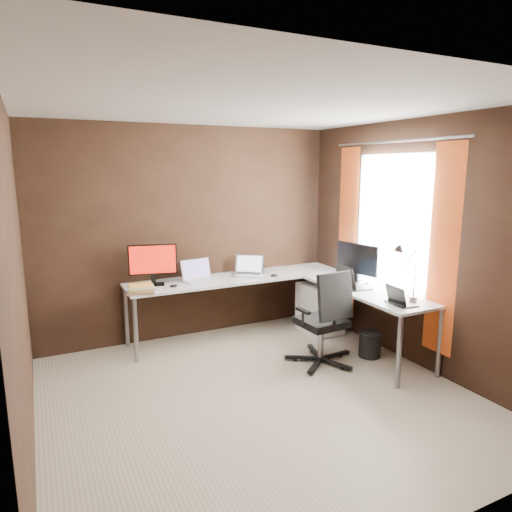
{
  "coord_description": "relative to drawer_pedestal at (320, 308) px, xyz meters",
  "views": [
    {
      "loc": [
        -1.68,
        -3.36,
        2.01
      ],
      "look_at": [
        0.45,
        0.95,
        1.08
      ],
      "focal_mm": 32.0,
      "sensor_mm": 36.0,
      "label": 1
    }
  ],
  "objects": [
    {
      "name": "laptop_silver",
      "position": [
        -0.79,
        0.39,
        0.48
      ],
      "size": [
        0.43,
        0.41,
        0.24
      ],
      "rotation": [
        0.0,
        0.0,
        -0.61
      ],
      "color": "silver",
      "rests_on": "desk"
    },
    {
      "name": "drawer_pedestal",
      "position": [
        0.0,
        0.0,
        0.0
      ],
      "size": [
        0.42,
        0.5,
        0.6
      ],
      "primitive_type": "cube",
      "color": "silver",
      "rests_on": "ground"
    },
    {
      "name": "room",
      "position": [
        -1.09,
        -1.08,
        0.98
      ],
      "size": [
        3.6,
        3.6,
        2.5
      ],
      "color": "tan",
      "rests_on": "ground"
    },
    {
      "name": "wastebasket",
      "position": [
        0.06,
        -0.88,
        -0.16
      ],
      "size": [
        0.25,
        0.25,
        0.27
      ],
      "primitive_type": "cylinder",
      "rotation": [
        0.0,
        0.0,
        0.07
      ],
      "color": "black",
      "rests_on": "ground"
    },
    {
      "name": "desk_lamp",
      "position": [
        0.08,
        -1.29,
        0.78
      ],
      "size": [
        0.19,
        0.21,
        0.56
      ],
      "rotation": [
        0.0,
        0.0,
        -0.18
      ],
      "color": "slate",
      "rests_on": "desk"
    },
    {
      "name": "monitor_left",
      "position": [
        -1.95,
        0.42,
        0.69
      ],
      "size": [
        0.52,
        0.19,
        0.46
      ],
      "rotation": [
        0.0,
        0.0,
        -0.22
      ],
      "color": "black",
      "rests_on": "desk"
    },
    {
      "name": "laptop_black_big",
      "position": [
        -0.05,
        -0.64,
        0.48
      ],
      "size": [
        0.31,
        0.41,
        0.25
      ],
      "rotation": [
        0.0,
        0.0,
        1.44
      ],
      "color": "black",
      "rests_on": "desk"
    },
    {
      "name": "laptop_black_small",
      "position": [
        -0.03,
        -1.36,
        0.47
      ],
      "size": [
        0.22,
        0.29,
        0.19
      ],
      "rotation": [
        0.0,
        0.0,
        1.47
      ],
      "color": "black",
      "rests_on": "desk"
    },
    {
      "name": "office_chair",
      "position": [
        -0.5,
        -0.8,
        -0.01
      ],
      "size": [
        0.56,
        0.56,
        1.01
      ],
      "rotation": [
        0.0,
        0.0,
        0.06
      ],
      "color": "black",
      "rests_on": "ground"
    },
    {
      "name": "mouse_left",
      "position": [
        -1.79,
        0.21,
        0.45
      ],
      "size": [
        0.09,
        0.06,
        0.03
      ],
      "primitive_type": "ellipsoid",
      "rotation": [
        0.0,
        0.0,
        -0.11
      ],
      "color": "black",
      "rests_on": "desk"
    },
    {
      "name": "mouse_corner",
      "position": [
        -0.57,
        0.15,
        0.45
      ],
      "size": [
        0.1,
        0.07,
        0.04
      ],
      "primitive_type": "ellipsoid",
      "rotation": [
        0.0,
        0.0,
        -0.12
      ],
      "color": "black",
      "rests_on": "desk"
    },
    {
      "name": "book_stack",
      "position": [
        -2.15,
        0.15,
        0.47
      ],
      "size": [
        0.32,
        0.28,
        0.09
      ],
      "rotation": [
        0.0,
        0.0,
        -0.16
      ],
      "color": "#91694E",
      "rests_on": "desk"
    },
    {
      "name": "desk",
      "position": [
        -0.59,
        -0.11,
        0.38
      ],
      "size": [
        2.65,
        2.25,
        0.73
      ],
      "color": "silver",
      "rests_on": "ground"
    },
    {
      "name": "laptop_white",
      "position": [
        -1.44,
        0.38,
        0.48
      ],
      "size": [
        0.39,
        0.3,
        0.24
      ],
      "rotation": [
        0.0,
        0.0,
        0.14
      ],
      "color": "silver",
      "rests_on": "desk"
    },
    {
      "name": "monitor_right",
      "position": [
        0.13,
        -0.52,
        0.69
      ],
      "size": [
        0.18,
        0.54,
        0.45
      ],
      "rotation": [
        0.0,
        0.0,
        1.8
      ],
      "color": "black",
      "rests_on": "desk"
    }
  ]
}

